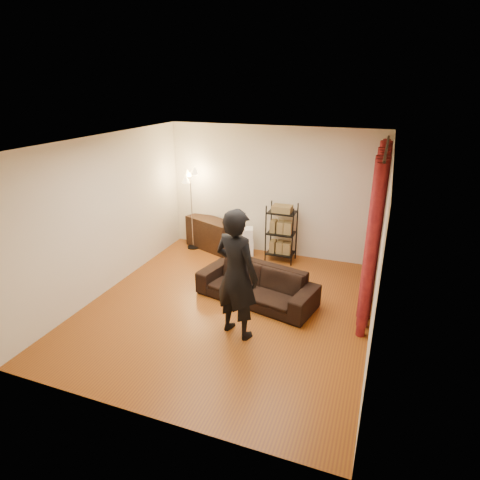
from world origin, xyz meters
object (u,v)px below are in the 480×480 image
at_px(media_cabinet, 211,234).
at_px(wire_shelf, 281,233).
at_px(storage_boxes, 245,241).
at_px(person, 237,274).
at_px(floor_lamp, 192,210).
at_px(sofa, 256,285).

height_order(media_cabinet, wire_shelf, wire_shelf).
distance_m(storage_boxes, wire_shelf, 0.87).
height_order(person, floor_lamp, person).
bearing_deg(person, floor_lamp, -34.34).
relative_size(sofa, media_cabinet, 1.72).
distance_m(media_cabinet, wire_shelf, 1.65).
relative_size(storage_boxes, floor_lamp, 0.34).
bearing_deg(storage_boxes, floor_lamp, -177.49).
bearing_deg(media_cabinet, sofa, -25.68).
bearing_deg(media_cabinet, floor_lamp, -142.41).
xyz_separation_m(person, media_cabinet, (-1.70, 2.86, -0.62)).
bearing_deg(sofa, wire_shelf, 104.19).
bearing_deg(floor_lamp, wire_shelf, 0.36).
bearing_deg(media_cabinet, wire_shelf, 18.83).
height_order(person, storage_boxes, person).
xyz_separation_m(person, floor_lamp, (-2.09, 2.76, -0.08)).
relative_size(media_cabinet, storage_boxes, 1.97).
bearing_deg(person, media_cabinet, -40.84).
distance_m(sofa, person, 1.22).
bearing_deg(sofa, media_cabinet, 145.00).
bearing_deg(floor_lamp, person, -52.84).
distance_m(person, media_cabinet, 3.39).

